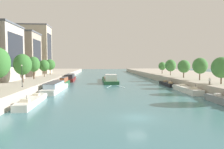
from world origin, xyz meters
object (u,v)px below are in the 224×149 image
at_px(moored_boat_right_midway, 167,84).
at_px(lamppost_left_bank, 22,75).
at_px(tree_left_end_of_row, 34,64).
at_px(tree_left_midway, 44,66).
at_px(tree_right_third, 184,66).
at_px(tree_right_end_of_row, 222,68).
at_px(tree_right_far, 171,65).
at_px(moored_boat_right_near, 224,101).
at_px(tree_right_past_mid, 200,66).
at_px(moored_boat_left_end, 64,82).
at_px(person_on_quay, 210,81).
at_px(moored_boat_left_gap_after, 32,101).
at_px(barge_midriver, 110,79).
at_px(moored_boat_left_upstream, 55,87).
at_px(tree_left_distant, 23,64).
at_px(tree_left_past_mid, 50,65).
at_px(tree_right_distant, 162,66).
at_px(moored_boat_right_second, 186,89).
at_px(moored_boat_left_lone, 70,78).

distance_m(moored_boat_right_midway, lamppost_left_bank, 42.98).
bearing_deg(lamppost_left_bank, tree_left_end_of_row, 101.00).
height_order(tree_left_midway, tree_right_third, tree_left_midway).
relative_size(tree_left_end_of_row, tree_right_end_of_row, 1.07).
distance_m(tree_left_end_of_row, tree_right_far, 50.20).
relative_size(moored_boat_right_near, tree_right_end_of_row, 1.66).
xyz_separation_m(tree_left_end_of_row, tree_right_end_of_row, (48.04, -16.93, -0.65)).
bearing_deg(tree_right_far, tree_right_past_mid, -89.04).
bearing_deg(moored_boat_left_end, lamppost_left_bank, -99.73).
bearing_deg(tree_right_far, person_on_quay, -95.77).
relative_size(moored_boat_left_gap_after, lamppost_left_bank, 2.90).
bearing_deg(tree_right_end_of_row, tree_left_midway, 150.32).
distance_m(barge_midriver, moored_boat_right_near, 45.65).
distance_m(tree_left_midway, tree_right_end_of_row, 54.93).
xyz_separation_m(moored_boat_left_end, tree_right_past_mid, (40.11, -12.21, 5.39)).
bearing_deg(moored_boat_left_upstream, tree_left_distant, -176.03).
xyz_separation_m(tree_left_past_mid, tree_right_distant, (48.65, 3.68, -0.67)).
distance_m(moored_boat_left_end, moored_boat_right_second, 38.21).
xyz_separation_m(moored_boat_right_near, moored_boat_right_second, (0.04, 14.83, -0.00)).
xyz_separation_m(moored_boat_left_lone, tree_left_end_of_row, (-8.06, -20.18, 5.72)).
relative_size(moored_boat_left_upstream, tree_left_past_mid, 2.69).
bearing_deg(tree_left_end_of_row, tree_right_distant, 28.60).
bearing_deg(tree_left_midway, moored_boat_right_near, -42.96).
bearing_deg(moored_boat_left_lone, tree_left_midway, -128.00).
relative_size(tree_left_distant, lamppost_left_bank, 1.57).
xyz_separation_m(tree_left_end_of_row, tree_right_third, (47.83, 2.98, -0.77)).
height_order(tree_right_end_of_row, tree_right_far, tree_right_end_of_row).
relative_size(moored_boat_left_end, tree_right_past_mid, 1.76).
bearing_deg(moored_boat_right_near, tree_right_past_mid, 72.29).
relative_size(tree_left_past_mid, tree_right_far, 1.02).
bearing_deg(tree_left_distant, moored_boat_left_gap_after, -65.15).
distance_m(moored_boat_left_lone, tree_right_end_of_row, 54.78).
xyz_separation_m(moored_boat_right_near, tree_left_past_mid, (-41.94, 50.58, 5.81)).
bearing_deg(tree_left_midway, tree_left_past_mid, 93.86).
bearing_deg(tree_left_distant, tree_left_midway, 90.37).
bearing_deg(barge_midriver, moored_boat_left_upstream, -123.39).
xyz_separation_m(moored_boat_left_lone, tree_right_distant, (40.08, 6.07, 4.65)).
relative_size(moored_boat_left_gap_after, tree_left_midway, 2.21).
bearing_deg(moored_boat_right_near, tree_left_distant, 156.22).
bearing_deg(moored_boat_right_second, barge_midriver, 123.03).
bearing_deg(tree_left_distant, moored_boat_left_end, 63.57).
relative_size(tree_right_end_of_row, lamppost_left_bank, 1.38).
height_order(moored_boat_left_end, tree_left_past_mid, tree_left_past_mid).
bearing_deg(tree_right_far, moored_boat_left_gap_after, -134.67).
xyz_separation_m(tree_left_past_mid, tree_right_far, (48.35, -7.37, -0.24)).
height_order(moored_boat_left_end, tree_right_past_mid, tree_right_past_mid).
relative_size(moored_boat_left_gap_after, moored_boat_right_second, 0.96).
height_order(moored_boat_left_upstream, moored_boat_left_lone, moored_boat_left_lone).
xyz_separation_m(moored_boat_right_near, tree_left_midway, (-41.11, 38.28, 5.66)).
bearing_deg(tree_left_midway, barge_midriver, 9.22).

